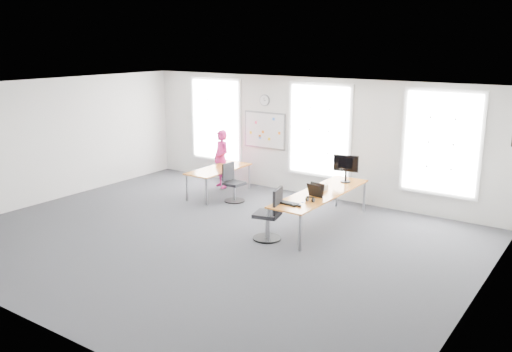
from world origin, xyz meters
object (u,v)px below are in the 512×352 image
Objects in this scene: keyboard at (288,203)px; desk_left at (219,171)px; chair_right at (270,217)px; monitor at (346,166)px; desk_right at (321,195)px; chair_left at (233,185)px; person at (221,159)px; headphones at (310,199)px.

desk_left is at bearing 156.56° from keyboard.
monitor reaches higher than chair_right.
desk_right is 1.13m from keyboard.
monitor is at bearing 90.98° from keyboard.
desk_left is 1.77× the size of chair_right.
person is at bearing 52.47° from chair_left.
desk_right is 3.94m from person.
desk_left is 3.49m from chair_right.
chair_left is at bearing 162.51° from headphones.
chair_left is 1.51× the size of monitor.
chair_right reaches higher than keyboard.
chair_left is 0.61× the size of person.
monitor is (-0.08, 1.79, 0.33)m from headphones.
monitor is (0.05, 1.06, 0.43)m from desk_right.
person is at bearing -142.26° from chair_right.
chair_right reaches higher than chair_left.
desk_right is 0.75m from headphones.
keyboard reaches higher than desk_right.
chair_left is at bearing -18.57° from person.
headphones reaches higher than desk_left.
monitor reaches higher than desk_left.
person is (-1.04, 0.88, 0.36)m from chair_left.
person is at bearing 123.12° from desk_left.
headphones is at bearing -22.44° from desk_left.
monitor reaches higher than chair_left.
desk_left is 0.75m from person.
person is at bearing 152.11° from keyboard.
person is (-0.40, 0.61, 0.14)m from desk_left.
monitor is at bearing 154.30° from chair_right.
desk_left is at bearing -138.46° from chair_right.
chair_right is at bearing -142.62° from keyboard.
desk_right is 2.88× the size of chair_right.
desk_left is at bearing 162.44° from headphones.
keyboard is 2.68× the size of headphones.
monitor is at bearing 6.23° from desk_left.
headphones is at bearing 59.56° from keyboard.
chair_right is 2.81m from chair_left.
desk_left is 3.42m from monitor.
chair_right is 0.87m from headphones.
chair_right is (-0.44, -1.29, -0.23)m from desk_right.
monitor reaches higher than desk_right.
keyboard reaches higher than desk_left.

